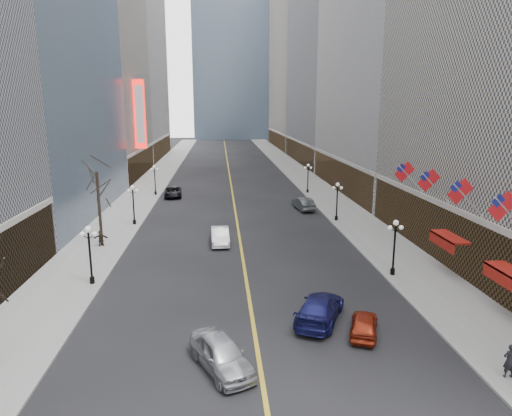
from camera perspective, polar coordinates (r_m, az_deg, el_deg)
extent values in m
cube|color=gray|center=(76.53, 7.51, 2.47)|extent=(6.00, 230.00, 0.15)
cube|color=gray|center=(75.82, -13.68, 2.12)|extent=(6.00, 230.00, 0.15)
cube|color=gold|center=(84.74, -3.23, 3.49)|extent=(0.25, 200.00, 0.02)
cube|color=#4F3F35|center=(39.95, 26.31, -4.39)|extent=(2.80, 41.00, 5.00)
cube|color=#4F3F35|center=(75.27, 11.17, 4.12)|extent=(2.80, 35.00, 5.00)
cube|color=gray|center=(114.71, 12.18, 17.63)|extent=(26.00, 40.00, 48.00)
cube|color=#4F3F35|center=(112.05, 5.94, 7.00)|extent=(2.80, 39.00, 5.00)
cube|color=#B0A692|center=(156.96, 7.60, 18.92)|extent=(26.00, 46.00, 62.00)
cube|color=#4F3F35|center=(154.39, 3.03, 8.56)|extent=(2.80, 45.00, 5.00)
cube|color=#B0A692|center=(95.62, -22.88, 18.63)|extent=(26.00, 30.00, 50.00)
cube|color=#4F3F35|center=(92.77, -14.85, 5.50)|extent=(2.80, 29.00, 5.00)
cube|color=silver|center=(129.78, -18.38, 22.02)|extent=(26.00, 38.00, 72.00)
cube|color=#4F3F35|center=(126.21, -12.17, 7.40)|extent=(2.80, 37.00, 5.00)
cylinder|color=black|center=(38.60, 16.70, -7.60)|extent=(0.36, 0.36, 0.50)
cylinder|color=black|center=(38.05, 16.87, -5.12)|extent=(0.16, 0.16, 4.00)
sphere|color=white|center=(37.43, 17.09, -1.76)|extent=(0.44, 0.44, 0.44)
sphere|color=white|center=(37.37, 16.41, -2.38)|extent=(0.36, 0.36, 0.36)
sphere|color=white|center=(37.70, 17.69, -2.33)|extent=(0.36, 0.36, 0.36)
cylinder|color=black|center=(55.01, 10.01, -1.25)|extent=(0.36, 0.36, 0.50)
cylinder|color=black|center=(54.62, 10.08, 0.53)|extent=(0.16, 0.16, 4.00)
sphere|color=white|center=(54.20, 10.17, 2.91)|extent=(0.44, 0.44, 0.44)
sphere|color=white|center=(54.15, 9.69, 2.49)|extent=(0.36, 0.36, 0.36)
sphere|color=white|center=(54.38, 10.61, 2.50)|extent=(0.36, 0.36, 0.36)
cylinder|color=black|center=(72.18, 6.46, 2.15)|extent=(0.36, 0.36, 0.50)
cylinder|color=black|center=(71.88, 6.50, 3.52)|extent=(0.16, 0.16, 4.00)
sphere|color=white|center=(71.56, 6.54, 5.34)|extent=(0.44, 0.44, 0.44)
sphere|color=white|center=(71.53, 6.18, 5.02)|extent=(0.36, 0.36, 0.36)
sphere|color=white|center=(71.70, 6.89, 5.02)|extent=(0.36, 0.36, 0.36)
cylinder|color=black|center=(37.40, -19.80, -8.48)|extent=(0.36, 0.36, 0.50)
cylinder|color=black|center=(36.83, -20.00, -5.93)|extent=(0.16, 0.16, 4.00)
sphere|color=white|center=(36.20, -20.27, -2.47)|extent=(0.44, 0.44, 0.44)
sphere|color=white|center=(36.42, -20.91, -3.09)|extent=(0.36, 0.36, 0.36)
sphere|color=white|center=(36.18, -19.54, -3.08)|extent=(0.36, 0.36, 0.36)
cylinder|color=black|center=(54.17, -14.95, -1.70)|extent=(0.36, 0.36, 0.50)
cylinder|color=black|center=(53.78, -15.05, 0.11)|extent=(0.16, 0.16, 4.00)
sphere|color=white|center=(53.35, -15.19, 2.52)|extent=(0.44, 0.44, 0.44)
sphere|color=white|center=(53.50, -15.64, 2.08)|extent=(0.36, 0.36, 0.36)
sphere|color=white|center=(53.34, -14.69, 2.11)|extent=(0.36, 0.36, 0.36)
cylinder|color=black|center=(71.54, -12.44, 1.84)|extent=(0.36, 0.36, 0.50)
cylinder|color=black|center=(71.25, -12.51, 3.22)|extent=(0.16, 0.16, 4.00)
sphere|color=white|center=(70.92, -12.60, 5.06)|extent=(0.44, 0.44, 0.44)
sphere|color=white|center=(71.04, -12.94, 4.72)|extent=(0.36, 0.36, 0.36)
sphere|color=white|center=(70.91, -12.22, 4.75)|extent=(0.36, 0.36, 0.36)
cylinder|color=#B2B2B7|center=(31.87, 29.35, -0.94)|extent=(2.49, 0.12, 2.49)
cube|color=red|center=(31.39, 28.49, 0.19)|extent=(1.94, 0.04, 1.94)
cube|color=navy|center=(31.13, 28.01, 0.81)|extent=(0.88, 0.06, 0.88)
cylinder|color=#B2B2B7|center=(36.02, 25.00, 0.89)|extent=(2.49, 0.12, 2.49)
cube|color=red|center=(35.59, 24.18, 1.91)|extent=(1.94, 0.04, 1.94)
cube|color=navy|center=(35.37, 23.73, 2.47)|extent=(0.88, 0.06, 0.88)
cylinder|color=#B2B2B7|center=(40.36, 21.56, 2.34)|extent=(2.49, 0.12, 2.49)
cube|color=red|center=(39.98, 20.79, 3.26)|extent=(1.94, 0.04, 1.94)
cube|color=navy|center=(39.78, 20.38, 3.76)|extent=(0.88, 0.06, 0.88)
cylinder|color=#B2B2B7|center=(44.84, 18.80, 3.49)|extent=(2.49, 0.12, 2.49)
cube|color=red|center=(44.50, 18.08, 4.33)|extent=(1.94, 0.04, 1.94)
cube|color=navy|center=(44.32, 17.69, 4.78)|extent=(0.88, 0.06, 0.88)
cube|color=maroon|center=(32.85, 28.38, -7.75)|extent=(0.10, 4.00, 0.90)
cube|color=maroon|center=(39.61, 23.05, -3.32)|extent=(1.40, 4.00, 0.15)
cube|color=maroon|center=(39.42, 22.16, -3.92)|extent=(0.10, 4.00, 0.90)
cube|color=red|center=(84.83, -14.34, 11.27)|extent=(2.00, 0.50, 12.00)
cube|color=white|center=(84.83, -14.31, 11.28)|extent=(1.40, 0.55, 10.00)
cylinder|color=#2D231C|center=(46.18, -18.98, -0.13)|extent=(0.28, 0.28, 7.20)
imported|color=#A9ACB1|center=(24.81, -4.33, -17.73)|extent=(3.94, 5.42, 1.72)
imported|color=white|center=(45.45, -4.50, -3.50)|extent=(1.86, 4.93, 1.61)
imported|color=black|center=(69.78, -10.33, 1.96)|extent=(2.96, 5.64, 1.51)
imported|color=#151651|center=(29.90, 7.98, -12.32)|extent=(4.54, 6.22, 1.67)
imported|color=maroon|center=(28.80, 13.35, -13.96)|extent=(2.78, 4.17, 1.32)
imported|color=#464B4D|center=(60.45, 5.93, 0.55)|extent=(2.48, 5.28, 1.67)
imported|color=black|center=(26.95, 29.12, -16.34)|extent=(0.67, 0.50, 1.78)
imported|color=black|center=(46.58, -18.81, -3.58)|extent=(1.49, 0.51, 1.58)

